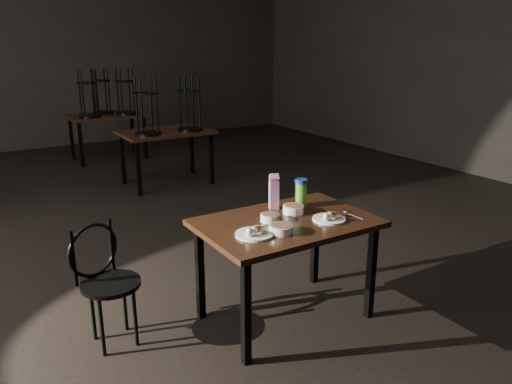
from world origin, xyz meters
TOP-DOWN VIEW (x-y plane):
  - main_table at (0.32, -1.16)m, footprint 1.20×0.80m
  - plate_left at (-0.01, -1.28)m, footprint 0.25×0.25m
  - plate_right at (0.57, -1.31)m, footprint 0.23×0.23m
  - bowl_near at (0.22, -1.11)m, footprint 0.13×0.13m
  - bowl_far at (0.45, -1.07)m, footprint 0.15×0.15m
  - bowl_big at (0.15, -1.33)m, footprint 0.16×0.16m
  - juice_carton at (0.39, -0.90)m, footprint 0.09×0.09m
  - water_bottle at (0.57, -0.98)m, footprint 0.10×0.10m
  - spoon at (0.79, -1.26)m, footprint 0.05×0.21m
  - bentwood_chair at (-0.85, -0.77)m, footprint 0.43×0.42m
  - bg_table_right at (0.94, 2.51)m, footprint 1.20×0.80m
  - bg_table_far at (0.68, 4.46)m, footprint 1.20×0.80m

SIDE VIEW (x-z plane):
  - bentwood_chair at x=-0.85m, z-range 0.08..0.89m
  - main_table at x=0.32m, z-range 0.30..1.05m
  - bg_table_right at x=0.94m, z-range 0.01..1.49m
  - spoon at x=0.79m, z-range 0.75..0.76m
  - plate_right at x=0.57m, z-range 0.73..0.81m
  - plate_left at x=-0.01m, z-range 0.73..0.81m
  - bowl_near at x=0.22m, z-range 0.75..0.80m
  - bg_table_far at x=0.68m, z-range 0.04..1.52m
  - bowl_big at x=0.15m, z-range 0.75..0.81m
  - bowl_far at x=0.45m, z-range 0.75..0.81m
  - water_bottle at x=0.57m, z-range 0.75..0.97m
  - juice_carton at x=0.39m, z-range 0.74..1.01m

